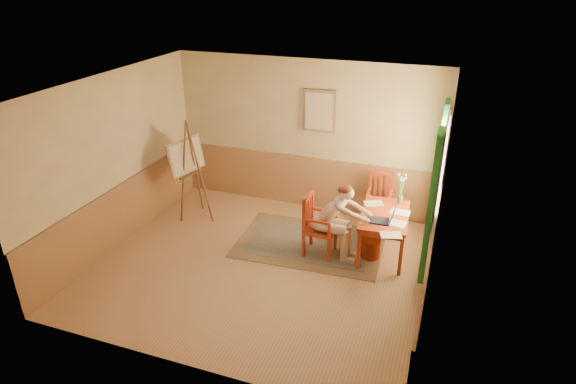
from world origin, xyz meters
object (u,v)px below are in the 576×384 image
at_px(chair_left, 317,225).
at_px(chair_back, 379,201).
at_px(figure, 335,218).
at_px(laptop, 383,219).
at_px(table, 385,219).
at_px(easel, 188,161).

height_order(chair_left, chair_back, chair_left).
distance_m(figure, laptop, 0.72).
relative_size(table, chair_back, 1.28).
bearing_deg(figure, chair_left, 177.24).
bearing_deg(table, figure, -153.51).
xyz_separation_m(chair_back, laptop, (0.24, -1.18, 0.28)).
bearing_deg(laptop, chair_left, -175.94).
distance_m(chair_left, easel, 2.67).
relative_size(chair_back, figure, 0.76).
distance_m(chair_left, figure, 0.35).
height_order(chair_left, laptop, chair_left).
distance_m(chair_left, laptop, 1.04).
relative_size(chair_left, easel, 0.55).
bearing_deg(easel, chair_back, 12.72).
bearing_deg(chair_back, laptop, -78.56).
height_order(table, laptop, laptop).
height_order(figure, easel, easel).
bearing_deg(laptop, table, 91.16).
xyz_separation_m(table, chair_back, (-0.23, 0.91, -0.14)).
height_order(table, chair_left, chair_left).
distance_m(chair_back, laptop, 1.23).
bearing_deg(table, laptop, -88.84).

